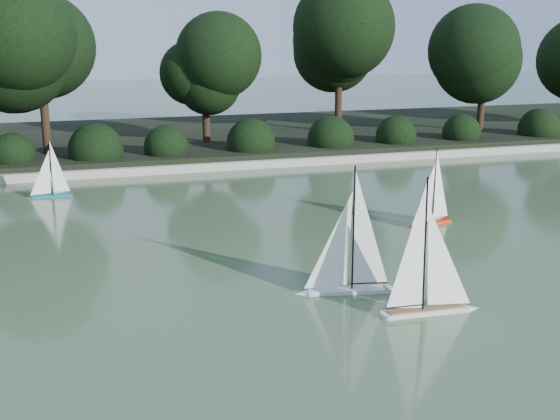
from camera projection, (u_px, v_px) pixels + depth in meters
name	position (u px, v px, depth m)	size (l,w,h in m)	color
ground	(319.00, 325.00, 7.80)	(80.00, 80.00, 0.00)	#364A2C
pond_coping	(184.00, 168.00, 16.10)	(40.00, 0.35, 0.18)	gray
far_bank	(161.00, 140.00, 19.79)	(40.00, 8.00, 0.30)	black
tree_line	(213.00, 51.00, 18.07)	(26.31, 3.93, 4.39)	black
shrub_hedge	(178.00, 146.00, 16.85)	(29.10, 1.10, 1.10)	black
sailboat_white_a	(341.00, 272.00, 8.69)	(1.26, 0.42, 1.71)	silver
sailboat_white_b	(435.00, 291.00, 8.08)	(1.25, 0.26, 1.71)	beige
sailboat_orange	(428.00, 213.00, 11.68)	(1.01, 0.46, 1.40)	#F2390C
sailboat_teal	(47.00, 187.00, 13.68)	(0.90, 0.18, 1.23)	#0B6F80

